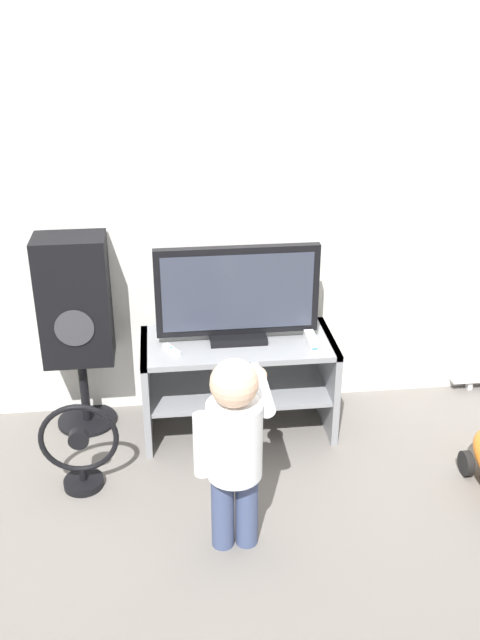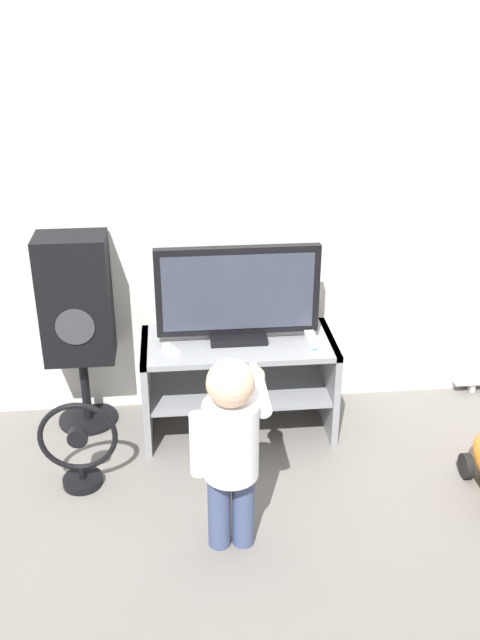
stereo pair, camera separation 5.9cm
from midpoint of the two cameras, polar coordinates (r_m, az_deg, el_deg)
ground_plane at (r=3.91m, az=0.66°, el=-10.51°), size 16.00×16.00×0.00m
wall_back at (r=3.86m, az=-0.18°, el=10.52°), size 10.00×0.06×2.60m
tv_stand at (r=3.92m, az=0.29°, el=-4.18°), size 1.04×0.49×0.55m
television at (r=3.74m, az=0.27°, el=2.00°), size 0.86×0.20×0.53m
game_console at (r=3.78m, az=6.20°, el=-1.74°), size 0.05×0.18×0.05m
remote_primary at (r=3.73m, az=-5.07°, el=-2.34°), size 0.09×0.13×0.03m
child at (r=3.04m, az=-0.14°, el=-9.56°), size 0.35×0.52×0.93m
speaker_tower at (r=3.90m, az=-12.54°, el=1.20°), size 0.37×0.34×1.12m
floor_fan at (r=3.64m, az=-12.29°, el=-10.01°), size 0.39×0.20×0.48m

